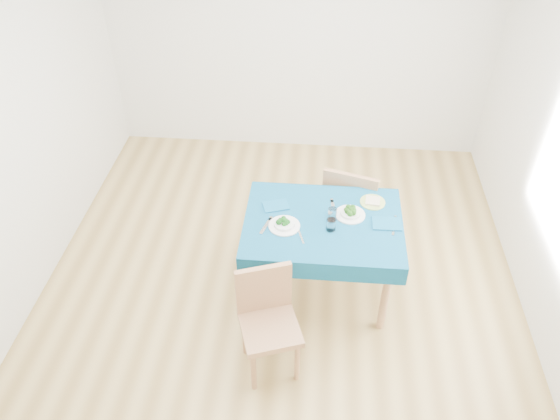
# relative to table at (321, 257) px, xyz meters

# --- Properties ---
(room_shell) EXTENTS (4.02, 4.52, 2.73)m
(room_shell) POSITION_rel_table_xyz_m (-0.33, -0.00, 0.97)
(room_shell) COLOR olive
(room_shell) RESTS_ON ground
(table) EXTENTS (1.20, 0.91, 0.76)m
(table) POSITION_rel_table_xyz_m (0.00, 0.00, 0.00)
(table) COLOR navy
(table) RESTS_ON ground
(chair_near) EXTENTS (0.51, 0.54, 0.98)m
(chair_near) POSITION_rel_table_xyz_m (-0.33, -0.78, 0.11)
(chair_near) COLOR #9C6E49
(chair_near) RESTS_ON ground
(chair_far) EXTENTS (0.59, 0.62, 1.16)m
(chair_far) POSITION_rel_table_xyz_m (0.27, 0.70, 0.20)
(chair_far) COLOR #9C6E49
(chair_far) RESTS_ON ground
(bowl_near) EXTENTS (0.24, 0.24, 0.07)m
(bowl_near) POSITION_rel_table_xyz_m (-0.29, -0.08, 0.42)
(bowl_near) COLOR white
(bowl_near) RESTS_ON table
(bowl_far) EXTENTS (0.23, 0.23, 0.07)m
(bowl_far) POSITION_rel_table_xyz_m (0.20, 0.09, 0.41)
(bowl_far) COLOR white
(bowl_far) RESTS_ON table
(fork_near) EXTENTS (0.08, 0.19, 0.00)m
(fork_near) POSITION_rel_table_xyz_m (-0.43, -0.09, 0.38)
(fork_near) COLOR silver
(fork_near) RESTS_ON table
(knife_near) EXTENTS (0.07, 0.19, 0.00)m
(knife_near) POSITION_rel_table_xyz_m (-0.16, -0.17, 0.38)
(knife_near) COLOR silver
(knife_near) RESTS_ON table
(fork_far) EXTENTS (0.05, 0.18, 0.00)m
(fork_far) POSITION_rel_table_xyz_m (0.07, 0.18, 0.38)
(fork_far) COLOR silver
(fork_far) RESTS_ON table
(knife_far) EXTENTS (0.05, 0.23, 0.00)m
(knife_far) POSITION_rel_table_xyz_m (0.53, -0.00, 0.38)
(knife_far) COLOR silver
(knife_far) RESTS_ON table
(napkin_near) EXTENTS (0.23, 0.19, 0.01)m
(napkin_near) POSITION_rel_table_xyz_m (-0.38, 0.15, 0.38)
(napkin_near) COLOR #0E5179
(napkin_near) RESTS_ON table
(napkin_far) EXTENTS (0.22, 0.16, 0.01)m
(napkin_far) POSITION_rel_table_xyz_m (0.48, 0.01, 0.39)
(napkin_far) COLOR #0E5179
(napkin_far) RESTS_ON table
(tumbler_center) EXTENTS (0.07, 0.07, 0.09)m
(tumbler_center) POSITION_rel_table_xyz_m (0.06, 0.05, 0.42)
(tumbler_center) COLOR white
(tumbler_center) RESTS_ON table
(tumbler_side) EXTENTS (0.07, 0.07, 0.09)m
(tumbler_side) POSITION_rel_table_xyz_m (0.06, -0.09, 0.43)
(tumbler_side) COLOR white
(tumbler_side) RESTS_ON table
(side_plate) EXTENTS (0.20, 0.20, 0.01)m
(side_plate) POSITION_rel_table_xyz_m (0.38, 0.26, 0.38)
(side_plate) COLOR #A8C15E
(side_plate) RESTS_ON table
(bread_slice) EXTENTS (0.12, 0.12, 0.02)m
(bread_slice) POSITION_rel_table_xyz_m (0.38, 0.26, 0.40)
(bread_slice) COLOR beige
(bread_slice) RESTS_ON side_plate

